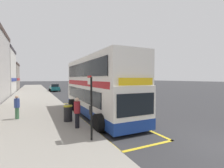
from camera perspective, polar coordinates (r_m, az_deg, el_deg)
ground_plane at (r=36.75m, az=-15.09°, el=-2.49°), size 260.00×260.00×0.00m
pavement_near at (r=36.09m, az=-26.08°, el=-2.60°), size 6.00×76.00×0.14m
double_decker_bus at (r=12.54m, az=-5.10°, el=-1.68°), size 3.17×10.46×4.40m
bus_bay_markings at (r=13.15m, az=-6.14°, el=-10.57°), size 2.87×13.51×0.01m
bus_stop_sign at (r=7.30m, az=-7.46°, el=-6.47°), size 0.09×0.51×2.86m
parked_car_teal_across at (r=48.69m, az=-12.40°, el=-0.42°), size 2.09×4.20×1.62m
parked_car_teal_behind at (r=37.45m, az=-19.59°, el=-1.23°), size 2.09×4.20×1.62m
pedestrian_waiting_near_sign at (r=12.69m, az=-30.47°, el=-6.78°), size 0.34×0.34×1.58m
pedestrian_further_back at (r=9.23m, az=-12.18°, el=-9.42°), size 0.34×0.34×1.68m
litter_bin at (r=10.83m, az=-15.23°, el=-9.89°), size 0.55×0.55×1.01m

